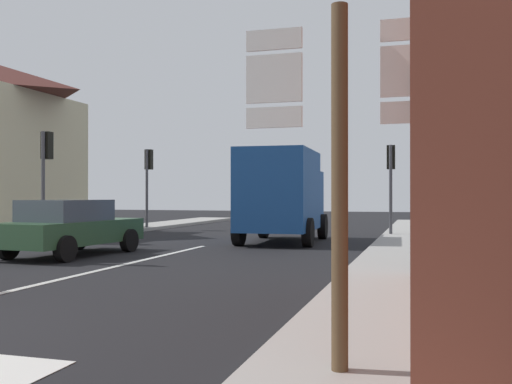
{
  "coord_description": "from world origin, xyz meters",
  "views": [
    {
      "loc": [
        6.6,
        -4.7,
        1.61
      ],
      "look_at": [
        1.63,
        12.23,
        1.69
      ],
      "focal_mm": 40.41,
      "sensor_mm": 36.0,
      "label": 1
    }
  ],
  "objects": [
    {
      "name": "lane_centre_stripe",
      "position": [
        0.0,
        6.0,
        0.01
      ],
      "size": [
        0.16,
        12.0,
        0.01
      ],
      "primitive_type": "cube",
      "color": "silver",
      "rests_on": "ground"
    },
    {
      "name": "traffic_light_near_left",
      "position": [
        -5.39,
        11.54,
        2.73
      ],
      "size": [
        0.3,
        0.49,
        3.68
      ],
      "color": "#47474C",
      "rests_on": "ground"
    },
    {
      "name": "delivery_truck",
      "position": [
        2.03,
        14.04,
        1.65
      ],
      "size": [
        2.65,
        5.08,
        3.05
      ],
      "color": "#19478C",
      "rests_on": "ground"
    },
    {
      "name": "route_sign_post",
      "position": [
        5.92,
        0.12,
        1.91
      ],
      "size": [
        1.66,
        0.14,
        3.2
      ],
      "color": "brown",
      "rests_on": "ground"
    },
    {
      "name": "sidewalk_right",
      "position": [
        6.19,
        8.0,
        0.07
      ],
      "size": [
        2.2,
        44.0,
        0.14
      ],
      "primitive_type": "cube",
      "color": "#9E9B96",
      "rests_on": "ground"
    },
    {
      "name": "traffic_light_far_right",
      "position": [
        5.39,
        17.48,
        2.57
      ],
      "size": [
        0.3,
        0.49,
        3.47
      ],
      "color": "#47474C",
      "rests_on": "ground"
    },
    {
      "name": "traffic_light_far_left",
      "position": [
        -5.39,
        18.87,
        2.7
      ],
      "size": [
        0.3,
        0.49,
        3.65
      ],
      "color": "#47474C",
      "rests_on": "ground"
    },
    {
      "name": "sedan_far",
      "position": [
        -2.34,
        8.45,
        0.76
      ],
      "size": [
        2.22,
        4.32,
        1.47
      ],
      "color": "#2D5133",
      "rests_on": "ground"
    },
    {
      "name": "ground_plane",
      "position": [
        0.0,
        10.0,
        0.0
      ],
      "size": [
        80.0,
        80.0,
        0.0
      ],
      "primitive_type": "plane",
      "color": "black"
    }
  ]
}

